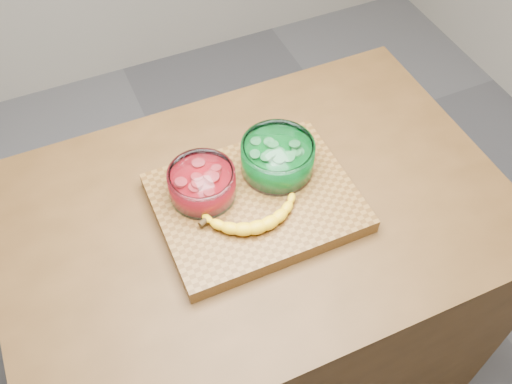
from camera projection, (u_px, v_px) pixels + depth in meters
name	position (u px, v px, depth m)	size (l,w,h in m)	color
ground	(256.00, 358.00, 2.04)	(3.50, 3.50, 0.00)	slate
counter	(256.00, 299.00, 1.69)	(1.20, 0.80, 0.90)	#513518
cutting_board	(256.00, 203.00, 1.32)	(0.45, 0.35, 0.04)	brown
bowl_red	(202.00, 184.00, 1.29)	(0.15, 0.15, 0.07)	white
bowl_green	(278.00, 158.00, 1.33)	(0.17, 0.17, 0.08)	white
banana	(254.00, 215.00, 1.25)	(0.25, 0.12, 0.03)	yellow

